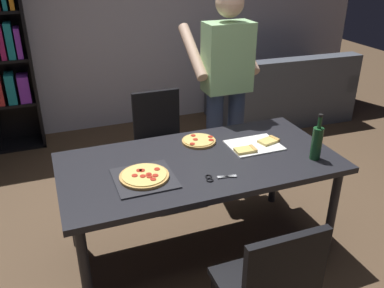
# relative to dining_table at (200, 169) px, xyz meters

# --- Properties ---
(ground_plane) EXTENTS (12.00, 12.00, 0.00)m
(ground_plane) POSITION_rel_dining_table_xyz_m (0.00, 0.00, -0.68)
(ground_plane) COLOR brown
(back_wall) EXTENTS (6.40, 0.10, 2.80)m
(back_wall) POSITION_rel_dining_table_xyz_m (0.00, 2.60, 0.72)
(back_wall) COLOR #BCB7C6
(back_wall) RESTS_ON ground_plane
(dining_table) EXTENTS (1.83, 0.91, 0.75)m
(dining_table) POSITION_rel_dining_table_xyz_m (0.00, 0.00, 0.00)
(dining_table) COLOR #232328
(dining_table) RESTS_ON ground_plane
(chair_near_camera) EXTENTS (0.42, 0.42, 0.90)m
(chair_near_camera) POSITION_rel_dining_table_xyz_m (-0.00, -0.94, -0.17)
(chair_near_camera) COLOR black
(chair_near_camera) RESTS_ON ground_plane
(chair_far_side) EXTENTS (0.42, 0.42, 0.90)m
(chair_far_side) POSITION_rel_dining_table_xyz_m (0.00, 0.94, -0.17)
(chair_far_side) COLOR black
(chair_far_side) RESTS_ON ground_plane
(couch) EXTENTS (1.73, 0.91, 0.85)m
(couch) POSITION_rel_dining_table_xyz_m (1.90, 1.99, -0.38)
(couch) COLOR #4C515B
(couch) RESTS_ON ground_plane
(person_serving_pizza) EXTENTS (0.55, 0.54, 1.75)m
(person_serving_pizza) POSITION_rel_dining_table_xyz_m (0.51, 0.72, 0.32)
(person_serving_pizza) COLOR #38476B
(person_serving_pizza) RESTS_ON ground_plane
(pepperoni_pizza_on_tray) EXTENTS (0.36, 0.36, 0.04)m
(pepperoni_pizza_on_tray) POSITION_rel_dining_table_xyz_m (-0.41, -0.11, 0.09)
(pepperoni_pizza_on_tray) COLOR #2D2D33
(pepperoni_pizza_on_tray) RESTS_ON dining_table
(pizza_slices_on_towel) EXTENTS (0.38, 0.28, 0.03)m
(pizza_slices_on_towel) POSITION_rel_dining_table_xyz_m (0.44, 0.05, 0.08)
(pizza_slices_on_towel) COLOR white
(pizza_slices_on_towel) RESTS_ON dining_table
(wine_bottle) EXTENTS (0.07, 0.07, 0.32)m
(wine_bottle) POSITION_rel_dining_table_xyz_m (0.72, -0.25, 0.19)
(wine_bottle) COLOR #194723
(wine_bottle) RESTS_ON dining_table
(kitchen_scissors) EXTENTS (0.20, 0.09, 0.01)m
(kitchen_scissors) POSITION_rel_dining_table_xyz_m (0.00, -0.25, 0.08)
(kitchen_scissors) COLOR silver
(kitchen_scissors) RESTS_ON dining_table
(second_pizza_plain) EXTENTS (0.24, 0.24, 0.03)m
(second_pizza_plain) POSITION_rel_dining_table_xyz_m (0.09, 0.25, 0.08)
(second_pizza_plain) COLOR tan
(second_pizza_plain) RESTS_ON dining_table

